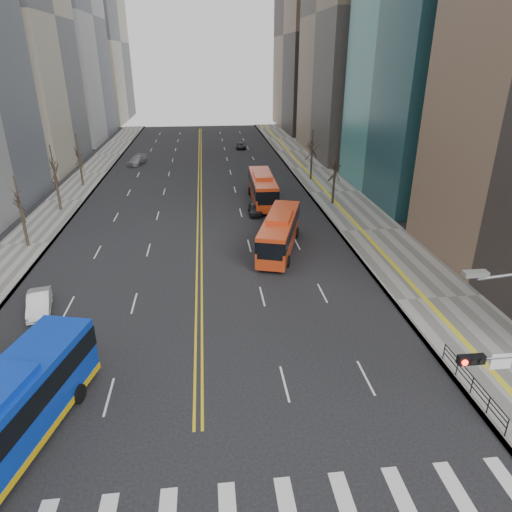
% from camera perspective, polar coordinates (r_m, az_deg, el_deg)
% --- Properties ---
extents(sidewalk_right, '(7.00, 130.00, 0.15)m').
position_cam_1_polar(sidewalk_right, '(61.38, 9.66, 7.88)').
color(sidewalk_right, slate).
rests_on(sidewalk_right, ground).
extents(sidewalk_left, '(5.00, 130.00, 0.15)m').
position_cam_1_polar(sidewalk_left, '(61.61, -22.66, 6.43)').
color(sidewalk_left, slate).
rests_on(sidewalk_left, ground).
extents(centerline, '(0.55, 100.00, 0.01)m').
position_cam_1_polar(centerline, '(68.79, -7.03, 9.68)').
color(centerline, gold).
rests_on(centerline, ground).
extents(office_towers, '(83.00, 134.00, 58.00)m').
position_cam_1_polar(office_towers, '(80.64, -7.86, 28.82)').
color(office_towers, gray).
rests_on(office_towers, ground).
extents(pedestrian_railing, '(0.06, 6.06, 1.02)m').
position_cam_1_polar(pedestrian_railing, '(27.20, 25.44, -14.10)').
color(pedestrian_railing, black).
rests_on(pedestrian_railing, sidewalk_right).
extents(street_trees, '(35.20, 47.20, 7.60)m').
position_cam_1_polar(street_trees, '(48.44, -15.98, 8.95)').
color(street_trees, black).
rests_on(street_trees, ground).
extents(red_bus_near, '(5.63, 11.13, 3.46)m').
position_cam_1_polar(red_bus_near, '(41.60, 2.96, 3.21)').
color(red_bus_near, red).
rests_on(red_bus_near, ground).
extents(red_bus_far, '(3.03, 11.30, 3.57)m').
position_cam_1_polar(red_bus_far, '(55.82, 0.82, 8.66)').
color(red_bus_far, red).
rests_on(red_bus_far, ground).
extents(car_white, '(2.38, 4.37, 1.36)m').
position_cam_1_polar(car_white, '(35.34, -25.47, -5.35)').
color(car_white, white).
rests_on(car_white, ground).
extents(car_dark_mid, '(1.60, 3.72, 1.25)m').
position_cam_1_polar(car_dark_mid, '(51.83, -0.11, 5.91)').
color(car_dark_mid, black).
rests_on(car_dark_mid, ground).
extents(car_silver, '(3.15, 5.14, 1.39)m').
position_cam_1_polar(car_silver, '(79.54, -14.65, 11.51)').
color(car_silver, gray).
rests_on(car_silver, ground).
extents(car_dark_far, '(2.08, 4.03, 1.09)m').
position_cam_1_polar(car_dark_far, '(90.93, -1.90, 13.60)').
color(car_dark_far, black).
rests_on(car_dark_far, ground).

